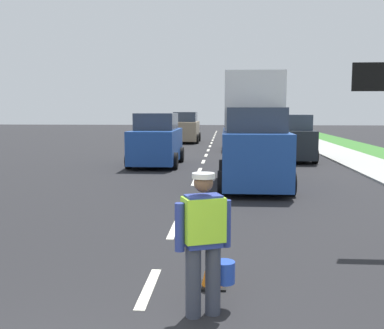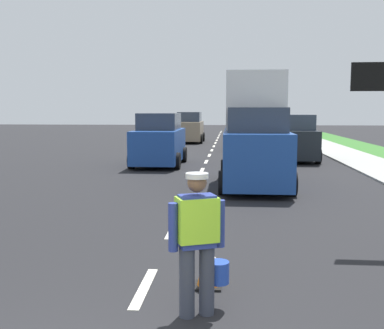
% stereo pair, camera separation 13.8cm
% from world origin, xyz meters
% --- Properties ---
extents(ground_plane, '(96.00, 96.00, 0.00)m').
position_xyz_m(ground_plane, '(0.00, 21.00, 0.00)').
color(ground_plane, black).
extents(lane_center_line, '(0.14, 46.40, 0.01)m').
position_xyz_m(lane_center_line, '(0.00, 25.20, 0.00)').
color(lane_center_line, silver).
rests_on(lane_center_line, ground).
extents(road_worker, '(0.69, 0.55, 1.67)m').
position_xyz_m(road_worker, '(0.78, 1.97, 0.93)').
color(road_worker, '#383D4C').
rests_on(road_worker, ground).
extents(traffic_cone_near, '(0.36, 0.36, 0.65)m').
position_xyz_m(traffic_cone_near, '(0.85, 2.82, 0.32)').
color(traffic_cone_near, black).
rests_on(traffic_cone_near, ground).
extents(delivery_truck, '(2.16, 4.60, 3.54)m').
position_xyz_m(delivery_truck, '(1.88, 11.24, 1.61)').
color(delivery_truck, '#1E4799').
rests_on(delivery_truck, ground).
extents(car_oncoming_third, '(2.08, 4.04, 2.22)m').
position_xyz_m(car_oncoming_third, '(-1.92, 30.25, 1.03)').
color(car_oncoming_third, gray).
rests_on(car_oncoming_third, ground).
extents(car_oncoming_second, '(2.10, 4.19, 2.23)m').
position_xyz_m(car_oncoming_second, '(-1.95, 16.28, 1.04)').
color(car_oncoming_second, '#1E4799').
rests_on(car_oncoming_second, ground).
extents(car_outgoing_far, '(1.93, 4.33, 2.15)m').
position_xyz_m(car_outgoing_far, '(1.84, 24.30, 1.00)').
color(car_outgoing_far, silver).
rests_on(car_outgoing_far, ground).
extents(car_parked_far, '(1.89, 4.21, 2.15)m').
position_xyz_m(car_parked_far, '(4.16, 18.73, 1.00)').
color(car_parked_far, black).
rests_on(car_parked_far, ground).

